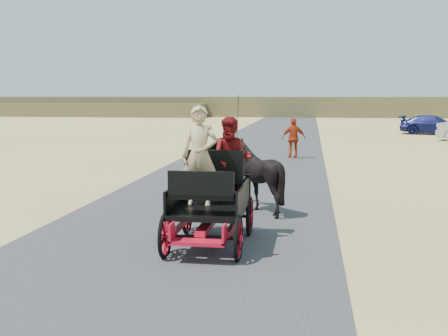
# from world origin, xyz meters

# --- Properties ---
(ground) EXTENTS (140.00, 140.00, 0.00)m
(ground) POSITION_xyz_m (0.00, 0.00, 0.00)
(ground) COLOR tan
(road) EXTENTS (6.00, 140.00, 0.01)m
(road) POSITION_xyz_m (0.00, 0.00, 0.01)
(road) COLOR #38383A
(road) RESTS_ON ground
(ridge_far) EXTENTS (140.00, 6.00, 2.40)m
(ridge_far) POSITION_xyz_m (0.00, 62.00, 1.20)
(ridge_far) COLOR brown
(ridge_far) RESTS_ON ground
(ridge_near) EXTENTS (40.00, 4.00, 1.60)m
(ridge_near) POSITION_xyz_m (-30.00, 58.00, 0.80)
(ridge_near) COLOR brown
(ridge_near) RESTS_ON ground
(carriage) EXTENTS (1.30, 2.40, 0.72)m
(carriage) POSITION_xyz_m (0.68, 2.38, 0.36)
(carriage) COLOR black
(carriage) RESTS_ON ground
(horse_left) EXTENTS (0.91, 2.01, 1.70)m
(horse_left) POSITION_xyz_m (0.13, 5.38, 0.85)
(horse_left) COLOR black
(horse_left) RESTS_ON ground
(horse_right) EXTENTS (1.37, 1.54, 1.70)m
(horse_right) POSITION_xyz_m (1.23, 5.38, 0.85)
(horse_right) COLOR black
(horse_right) RESTS_ON ground
(driver_man) EXTENTS (0.66, 0.43, 1.80)m
(driver_man) POSITION_xyz_m (0.48, 2.43, 1.62)
(driver_man) COLOR tan
(driver_man) RESTS_ON carriage
(passenger_woman) EXTENTS (0.77, 0.60, 1.58)m
(passenger_woman) POSITION_xyz_m (0.98, 2.98, 1.51)
(passenger_woman) COLOR #660C0F
(passenger_woman) RESTS_ON carriage
(pedestrian) EXTENTS (1.08, 0.62, 1.73)m
(pedestrian) POSITION_xyz_m (1.72, 16.54, 0.86)
(pedestrian) COLOR #A92F13
(pedestrian) RESTS_ON ground
(car_c) EXTENTS (4.77, 3.01, 1.29)m
(car_c) POSITION_xyz_m (10.67, 32.44, 0.64)
(car_c) COLOR navy
(car_c) RESTS_ON ground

